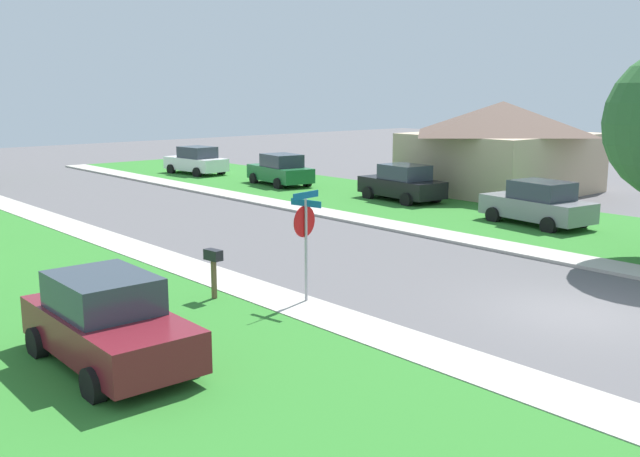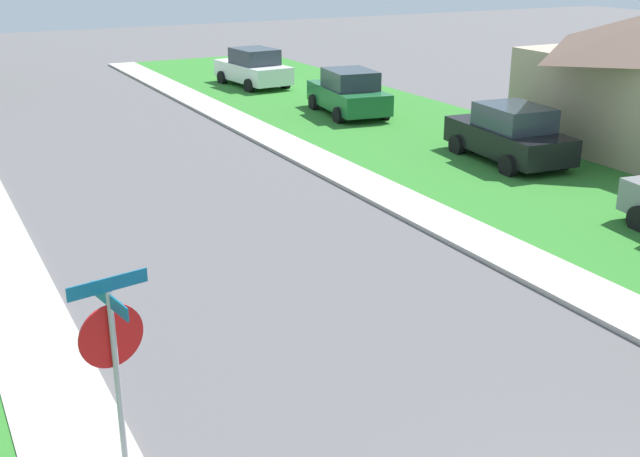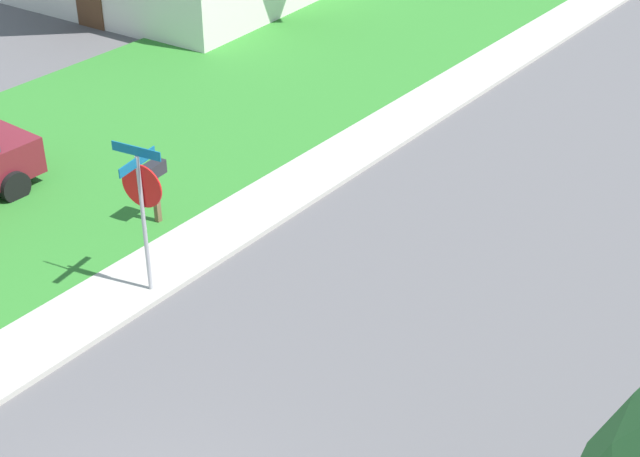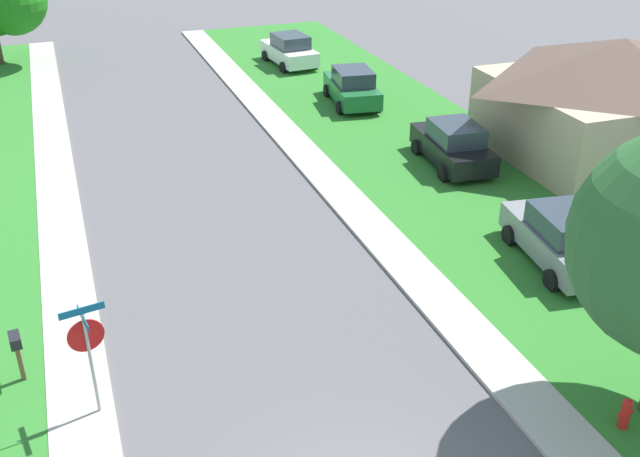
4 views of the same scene
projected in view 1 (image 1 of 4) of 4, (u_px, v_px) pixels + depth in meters
ground_plane at (577, 313)px, 16.79m from camera, size 120.00×120.00×0.00m
sidewalk_east at (361, 220)px, 28.68m from camera, size 1.40×56.00×0.10m
lawn_east at (437, 207)px, 31.73m from camera, size 8.00×56.00×0.08m
sidewalk_west at (148, 254)px, 22.59m from camera, size 1.40×56.00×0.10m
stop_sign_far_corner at (305, 228)px, 17.15m from camera, size 0.91×0.91×2.77m
car_grey_far_down_street at (538, 204)px, 27.36m from camera, size 2.46×4.50×1.76m
car_white_behind_trees at (196, 161)px, 44.05m from camera, size 2.32×4.44×1.76m
car_black_across_road at (402, 183)px, 33.39m from camera, size 2.34×4.45×1.76m
car_green_driveway_right at (280, 170)px, 38.91m from camera, size 2.47×4.51×1.76m
car_maroon_kerbside_mid at (108, 322)px, 13.38m from camera, size 2.10×4.33×1.76m
house_right_setback at (501, 145)px, 36.47m from camera, size 9.09×7.90×4.60m
mailbox at (213, 262)px, 17.55m from camera, size 0.29×0.50×1.31m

